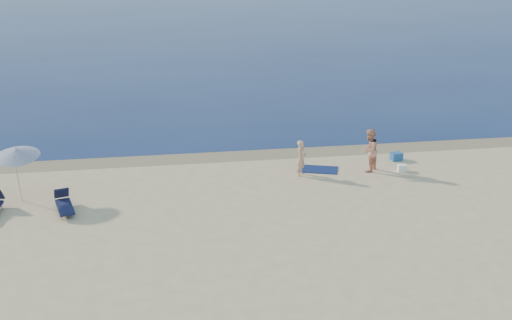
{
  "coord_description": "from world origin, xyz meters",
  "views": [
    {
      "loc": [
        -3.88,
        -8.35,
        10.15
      ],
      "look_at": [
        -0.17,
        16.0,
        1.0
      ],
      "focal_mm": 45.0,
      "sensor_mm": 36.0,
      "label": 1
    }
  ],
  "objects": [
    {
      "name": "wet_sand_strip",
      "position": [
        0.0,
        19.4,
        0.0
      ],
      "size": [
        240.0,
        1.6,
        0.0
      ],
      "primitive_type": "cube",
      "color": "#847254",
      "rests_on": "ground"
    },
    {
      "name": "person_left",
      "position": [
        1.86,
        16.56,
        0.78
      ],
      "size": [
        0.61,
        0.68,
        1.55
      ],
      "primitive_type": "imported",
      "rotation": [
        0.0,
        0.0,
        1.01
      ],
      "color": "tan",
      "rests_on": "ground"
    },
    {
      "name": "person_right",
      "position": [
        4.85,
        16.6,
        0.94
      ],
      "size": [
        1.14,
        1.16,
        1.88
      ],
      "primitive_type": "imported",
      "rotation": [
        0.0,
        0.0,
        -2.29
      ],
      "color": "tan",
      "rests_on": "ground"
    },
    {
      "name": "beach_towel",
      "position": [
        2.73,
        17.05,
        0.01
      ],
      "size": [
        1.92,
        1.43,
        0.03
      ],
      "primitive_type": "cube",
      "rotation": [
        0.0,
        0.0,
        -0.31
      ],
      "color": "#0E1946",
      "rests_on": "ground"
    },
    {
      "name": "white_bag",
      "position": [
        6.29,
        16.33,
        0.15
      ],
      "size": [
        0.38,
        0.33,
        0.3
      ],
      "primitive_type": "cube",
      "rotation": [
        0.0,
        0.0,
        -0.11
      ],
      "color": "white",
      "rests_on": "ground"
    },
    {
      "name": "blue_cooler",
      "position": [
        6.54,
        17.69,
        0.18
      ],
      "size": [
        0.55,
        0.43,
        0.36
      ],
      "primitive_type": "cube",
      "rotation": [
        0.0,
        0.0,
        0.16
      ],
      "color": "#1C559C",
      "rests_on": "ground"
    },
    {
      "name": "umbrella_near",
      "position": [
        -9.44,
        15.65,
        1.95
      ],
      "size": [
        1.92,
        1.94,
        2.26
      ],
      "rotation": [
        0.0,
        0.0,
        -0.11
      ],
      "color": "silver",
      "rests_on": "ground"
    },
    {
      "name": "lounger_right",
      "position": [
        -7.67,
        14.31,
        0.27
      ],
      "size": [
        0.94,
        1.74,
        0.73
      ],
      "rotation": [
        0.0,
        0.0,
        0.26
      ],
      "color": "#15183A",
      "rests_on": "ground"
    }
  ]
}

